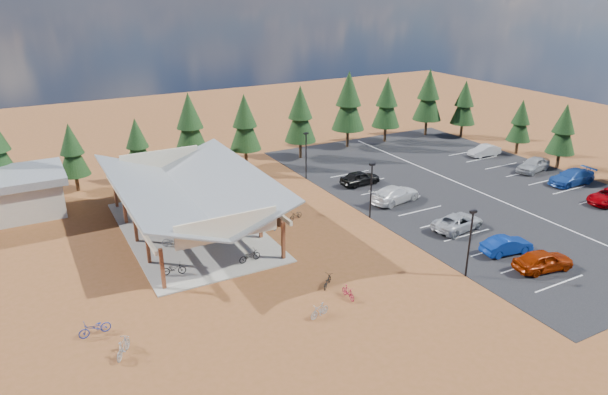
# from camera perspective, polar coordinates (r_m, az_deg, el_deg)

# --- Properties ---
(ground) EXTENTS (140.00, 140.00, 0.00)m
(ground) POSITION_cam_1_polar(r_m,az_deg,el_deg) (45.25, 3.19, -4.23)
(ground) COLOR brown
(ground) RESTS_ON ground
(asphalt_lot) EXTENTS (27.00, 44.00, 0.04)m
(asphalt_lot) POSITION_cam_1_polar(r_m,az_deg,el_deg) (58.36, 17.28, 0.86)
(asphalt_lot) COLOR black
(asphalt_lot) RESTS_ON ground
(concrete_pad) EXTENTS (10.60, 18.60, 0.10)m
(concrete_pad) POSITION_cam_1_polar(r_m,az_deg,el_deg) (47.39, -11.73, -3.37)
(concrete_pad) COLOR gray
(concrete_pad) RESTS_ON ground
(bike_pavilion) EXTENTS (11.65, 19.40, 4.97)m
(bike_pavilion) POSITION_cam_1_polar(r_m,az_deg,el_deg) (45.96, -12.08, 0.91)
(bike_pavilion) COLOR #5C2B1A
(bike_pavilion) RESTS_ON concrete_pad
(outbuilding) EXTENTS (11.00, 7.00, 3.90)m
(outbuilding) POSITION_cam_1_polar(r_m,az_deg,el_deg) (55.48, -29.32, 0.15)
(outbuilding) COLOR #ADA593
(outbuilding) RESTS_ON ground
(lamp_post_0) EXTENTS (0.50, 0.25, 5.14)m
(lamp_post_0) POSITION_cam_1_polar(r_m,az_deg,el_deg) (39.87, 17.07, -4.18)
(lamp_post_0) COLOR black
(lamp_post_0) RESTS_ON ground
(lamp_post_1) EXTENTS (0.50, 0.25, 5.14)m
(lamp_post_1) POSITION_cam_1_polar(r_m,az_deg,el_deg) (48.20, 7.09, 1.13)
(lamp_post_1) COLOR black
(lamp_post_1) RESTS_ON ground
(lamp_post_2) EXTENTS (0.50, 0.25, 5.14)m
(lamp_post_2) POSITION_cam_1_polar(r_m,az_deg,el_deg) (57.84, 0.22, 4.77)
(lamp_post_2) COLOR black
(lamp_post_2) RESTS_ON ground
(trash_bin_0) EXTENTS (0.60, 0.60, 0.90)m
(trash_bin_0) POSITION_cam_1_polar(r_m,az_deg,el_deg) (47.28, -5.50, -2.52)
(trash_bin_0) COLOR #442918
(trash_bin_0) RESTS_ON ground
(trash_bin_1) EXTENTS (0.60, 0.60, 0.90)m
(trash_bin_1) POSITION_cam_1_polar(r_m,az_deg,el_deg) (47.19, -2.50, -2.49)
(trash_bin_1) COLOR #442918
(trash_bin_1) RESTS_ON ground
(pine_1) EXTENTS (3.02, 3.02, 7.03)m
(pine_1) POSITION_cam_1_polar(r_m,az_deg,el_deg) (58.71, -23.25, 4.59)
(pine_1) COLOR #382314
(pine_1) RESTS_ON ground
(pine_2) EXTENTS (3.01, 3.01, 7.01)m
(pine_2) POSITION_cam_1_polar(r_m,az_deg,el_deg) (58.79, -17.15, 5.40)
(pine_2) COLOR #382314
(pine_2) RESTS_ON ground
(pine_3) EXTENTS (3.80, 3.80, 8.85)m
(pine_3) POSITION_cam_1_polar(r_m,az_deg,el_deg) (61.16, -11.93, 7.59)
(pine_3) COLOR #382314
(pine_3) RESTS_ON ground
(pine_4) EXTENTS (3.61, 3.61, 8.41)m
(pine_4) POSITION_cam_1_polar(r_m,az_deg,el_deg) (61.91, -6.26, 7.84)
(pine_4) COLOR #382314
(pine_4) RESTS_ON ground
(pine_5) EXTENTS (3.77, 3.77, 8.77)m
(pine_5) POSITION_cam_1_polar(r_m,az_deg,el_deg) (64.62, -0.39, 8.74)
(pine_5) COLOR #382314
(pine_5) RESTS_ON ground
(pine_6) EXTENTS (4.18, 4.18, 9.74)m
(pine_6) POSITION_cam_1_polar(r_m,az_deg,el_deg) (69.42, 4.72, 10.06)
(pine_6) COLOR #382314
(pine_6) RESTS_ON ground
(pine_7) EXTENTS (3.71, 3.71, 8.64)m
(pine_7) POSITION_cam_1_polar(r_m,az_deg,el_deg) (72.66, 8.71, 9.86)
(pine_7) COLOR #382314
(pine_7) RESTS_ON ground
(pine_8) EXTENTS (3.93, 3.93, 9.15)m
(pine_8) POSITION_cam_1_polar(r_m,az_deg,el_deg) (76.99, 12.97, 10.45)
(pine_8) COLOR #382314
(pine_8) RESTS_ON ground
(pine_11) EXTENTS (3.19, 3.19, 7.44)m
(pine_11) POSITION_cam_1_polar(r_m,az_deg,el_deg) (67.64, 25.65, 6.49)
(pine_11) COLOR #382314
(pine_11) RESTS_ON ground
(pine_12) EXTENTS (2.90, 2.90, 6.76)m
(pine_12) POSITION_cam_1_polar(r_m,az_deg,el_deg) (71.82, 21.84, 7.49)
(pine_12) COLOR #382314
(pine_12) RESTS_ON ground
(pine_13) EXTENTS (3.34, 3.34, 7.78)m
(pine_13) POSITION_cam_1_polar(r_m,az_deg,el_deg) (77.34, 16.52, 9.53)
(pine_13) COLOR #382314
(pine_13) RESTS_ON ground
(bike_0) EXTENTS (1.83, 1.08, 0.91)m
(bike_0) POSITION_cam_1_polar(r_m,az_deg,el_deg) (40.40, -13.54, -7.30)
(bike_0) COLOR black
(bike_0) RESTS_ON concrete_pad
(bike_1) EXTENTS (1.78, 0.73, 1.04)m
(bike_1) POSITION_cam_1_polar(r_m,az_deg,el_deg) (44.70, -13.67, -4.30)
(bike_1) COLOR gray
(bike_1) RESTS_ON concrete_pad
(bike_2) EXTENTS (1.85, 0.69, 0.96)m
(bike_2) POSITION_cam_1_polar(r_m,az_deg,el_deg) (48.29, -16.32, -2.64)
(bike_2) COLOR navy
(bike_2) RESTS_ON concrete_pad
(bike_3) EXTENTS (1.52, 0.67, 0.88)m
(bike_3) POSITION_cam_1_polar(r_m,az_deg,el_deg) (52.16, -15.84, -0.81)
(bike_3) COLOR maroon
(bike_3) RESTS_ON concrete_pad
(bike_4) EXTENTS (1.85, 0.84, 0.94)m
(bike_4) POSITION_cam_1_polar(r_m,az_deg,el_deg) (41.23, -5.75, -6.13)
(bike_4) COLOR black
(bike_4) RESTS_ON concrete_pad
(bike_5) EXTENTS (1.52, 0.50, 0.90)m
(bike_5) POSITION_cam_1_polar(r_m,az_deg,el_deg) (45.01, -7.45, -3.75)
(bike_5) COLOR gray
(bike_5) RESTS_ON concrete_pad
(bike_6) EXTENTS (1.77, 0.93, 0.88)m
(bike_6) POSITION_cam_1_polar(r_m,az_deg,el_deg) (48.36, -8.08, -1.96)
(bike_6) COLOR navy
(bike_6) RESTS_ON concrete_pad
(bike_7) EXTENTS (1.55, 0.88, 0.90)m
(bike_7) POSITION_cam_1_polar(r_m,az_deg,el_deg) (51.69, -10.17, -0.51)
(bike_7) COLOR maroon
(bike_7) RESTS_ON concrete_pad
(bike_9) EXTENTS (1.42, 1.81, 1.10)m
(bike_9) POSITION_cam_1_polar(r_m,az_deg,el_deg) (33.28, -18.51, -14.73)
(bike_9) COLOR gray
(bike_9) RESTS_ON ground
(bike_10) EXTENTS (1.97, 0.85, 1.00)m
(bike_10) POSITION_cam_1_polar(r_m,az_deg,el_deg) (35.53, -21.17, -12.68)
(bike_10) COLOR navy
(bike_10) RESTS_ON ground
(bike_11) EXTENTS (0.44, 1.51, 0.90)m
(bike_11) POSITION_cam_1_polar(r_m,az_deg,el_deg) (36.85, 4.66, -9.91)
(bike_11) COLOR maroon
(bike_11) RESTS_ON ground
(bike_12) EXTENTS (1.54, 1.52, 0.84)m
(bike_12) POSITION_cam_1_polar(r_m,az_deg,el_deg) (38.07, 2.47, -8.79)
(bike_12) COLOR black
(bike_12) RESTS_ON ground
(bike_13) EXTENTS (1.62, 0.84, 0.94)m
(bike_13) POSITION_cam_1_polar(r_m,az_deg,el_deg) (34.88, 1.64, -11.80)
(bike_13) COLOR gray
(bike_13) RESTS_ON ground
(bike_14) EXTENTS (0.58, 1.60, 0.84)m
(bike_14) POSITION_cam_1_polar(r_m,az_deg,el_deg) (46.73, -3.41, -2.80)
(bike_14) COLOR navy
(bike_14) RESTS_ON ground
(bike_16) EXTENTS (1.61, 1.02, 0.80)m
(bike_16) POSITION_cam_1_polar(r_m,az_deg,el_deg) (48.46, -0.86, -1.87)
(bike_16) COLOR black
(bike_16) RESTS_ON ground
(car_0) EXTENTS (4.77, 2.54, 1.55)m
(car_0) POSITION_cam_1_polar(r_m,az_deg,el_deg) (43.56, 23.87, -6.07)
(car_0) COLOR #8E2202
(car_0) RESTS_ON asphalt_lot
(car_1) EXTENTS (4.32, 1.98, 1.37)m
(car_1) POSITION_cam_1_polar(r_m,az_deg,el_deg) (45.12, 20.55, -4.72)
(car_1) COLOR navy
(car_1) RESTS_ON asphalt_lot
(car_2) EXTENTS (5.25, 3.00, 1.38)m
(car_2) POSITION_cam_1_polar(r_m,az_deg,el_deg) (48.12, 15.90, -2.49)
(car_2) COLOR #A3A6AA
(car_2) RESTS_ON asphalt_lot
(car_3) EXTENTS (5.76, 3.15, 1.58)m
(car_3) POSITION_cam_1_polar(r_m,az_deg,el_deg) (52.84, 9.58, 0.36)
(car_3) COLOR silver
(car_3) RESTS_ON asphalt_lot
(car_4) EXTENTS (4.44, 1.95, 1.49)m
(car_4) POSITION_cam_1_polar(r_m,az_deg,el_deg) (56.98, 5.92, 2.07)
(car_4) COLOR black
(car_4) RESTS_ON asphalt_lot
(car_7) EXTENTS (5.42, 2.37, 1.55)m
(car_7) POSITION_cam_1_polar(r_m,az_deg,el_deg) (63.40, 26.35, 1.94)
(car_7) COLOR #1D469B
(car_7) RESTS_ON asphalt_lot
(car_8) EXTENTS (4.96, 2.72, 1.60)m
(car_8) POSITION_cam_1_polar(r_m,az_deg,el_deg) (65.99, 22.99, 3.21)
(car_8) COLOR #999CA0
(car_8) RESTS_ON asphalt_lot
(car_9) EXTENTS (4.20, 1.67, 1.36)m
(car_9) POSITION_cam_1_polar(r_m,az_deg,el_deg) (69.98, 18.46, 4.70)
(car_9) COLOR #B9B9B9
(car_9) RESTS_ON asphalt_lot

